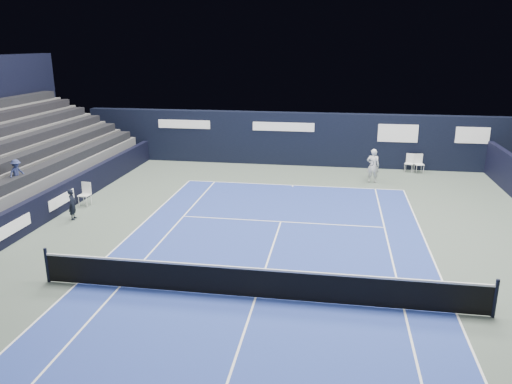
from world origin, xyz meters
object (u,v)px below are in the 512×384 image
(folding_chair_back_b, at_px, (419,162))
(line_judge_chair, at_px, (85,192))
(tennis_net, at_px, (256,282))
(folding_chair_back_a, at_px, (410,160))
(tennis_player, at_px, (373,166))

(folding_chair_back_b, bearing_deg, line_judge_chair, -162.44)
(line_judge_chair, height_order, tennis_net, tennis_net)
(folding_chair_back_a, height_order, tennis_player, tennis_player)
(folding_chair_back_b, relative_size, tennis_player, 0.59)
(line_judge_chair, height_order, tennis_player, tennis_player)
(line_judge_chair, bearing_deg, folding_chair_back_a, 34.66)
(folding_chair_back_a, xyz_separation_m, tennis_net, (-6.24, -15.83, -0.18))
(line_judge_chair, bearing_deg, folding_chair_back_b, 33.38)
(line_judge_chair, distance_m, tennis_player, 14.21)
(line_judge_chair, relative_size, tennis_net, 0.08)
(folding_chair_back_b, bearing_deg, tennis_player, -148.07)
(folding_chair_back_a, relative_size, folding_chair_back_b, 0.97)
(folding_chair_back_a, bearing_deg, line_judge_chair, -131.59)
(folding_chair_back_a, bearing_deg, folding_chair_back_b, -3.51)
(folding_chair_back_b, height_order, tennis_player, tennis_player)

